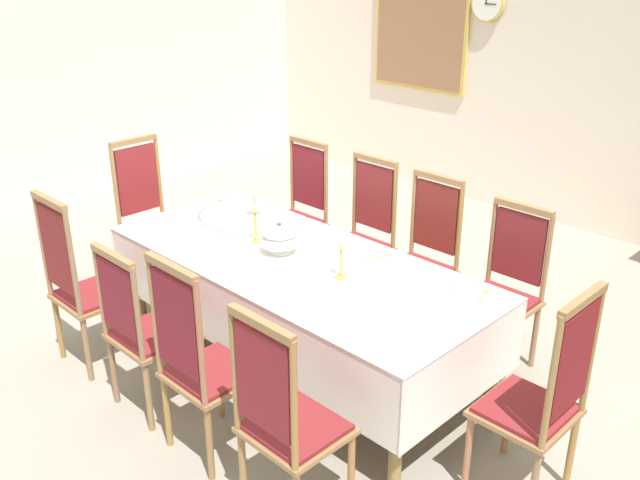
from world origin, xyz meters
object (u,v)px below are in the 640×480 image
(chair_north_b, at_px, (363,233))
(bowl_near_right, at_px, (366,249))
(chair_head_east, at_px, (542,397))
(soup_tureen, at_px, (279,238))
(candlestick_east, at_px, (341,259))
(spoon_primary, at_px, (484,293))
(mounted_clock, at_px, (488,4))
(chair_south_b, at_px, (143,327))
(chair_north_d, at_px, (505,287))
(chair_south_d, at_px, (285,417))
(candlestick_west, at_px, (255,223))
(bowl_near_left, at_px, (466,286))
(dining_table, at_px, (296,270))
(spoon_secondary, at_px, (384,256))
(chair_south_c, at_px, (200,360))
(chair_south_a, at_px, (81,282))
(chair_head_west, at_px, (149,215))
(chair_north_c, at_px, (423,255))
(chair_north_a, at_px, (298,210))
(framed_painting, at_px, (420,29))

(chair_north_b, bearing_deg, bowl_near_right, 133.04)
(chair_head_east, bearing_deg, soup_tureen, 90.00)
(candlestick_east, relative_size, spoon_primary, 1.82)
(chair_north_b, xyz_separation_m, mounted_clock, (-0.70, 2.56, 1.45))
(chair_south_b, xyz_separation_m, chair_north_d, (1.21, 1.89, 0.01))
(spoon_primary, relative_size, mounted_clock, 0.49)
(chair_south_d, distance_m, soup_tureen, 1.46)
(soup_tureen, bearing_deg, candlestick_west, -180.00)
(chair_south_d, height_order, bowl_near_left, chair_south_d)
(dining_table, distance_m, chair_head_east, 1.69)
(chair_south_b, height_order, bowl_near_right, chair_south_b)
(candlestick_west, xyz_separation_m, spoon_secondary, (0.74, 0.42, -0.13))
(chair_south_c, distance_m, mounted_clock, 4.85)
(chair_north_b, xyz_separation_m, chair_north_d, (1.21, -0.00, -0.02))
(chair_south_c, relative_size, spoon_primary, 6.77)
(chair_south_a, height_order, chair_head_west, chair_head_west)
(chair_south_d, distance_m, mounted_clock, 5.06)
(soup_tureen, distance_m, spoon_primary, 1.31)
(chair_south_b, height_order, spoon_secondary, chair_south_b)
(chair_south_a, relative_size, chair_north_c, 1.05)
(bowl_near_left, bearing_deg, chair_north_b, 156.37)
(soup_tureen, bearing_deg, spoon_primary, 18.81)
(chair_north_c, bearing_deg, chair_south_c, 90.00)
(chair_south_b, xyz_separation_m, chair_north_c, (0.56, 1.89, 0.02))
(chair_north_d, height_order, candlestick_west, candlestick_west)
(chair_north_b, xyz_separation_m, spoon_secondary, (0.64, -0.53, 0.19))
(candlestick_east, distance_m, bowl_near_left, 0.73)
(chair_head_east, xyz_separation_m, candlestick_west, (-2.07, -0.00, 0.31))
(spoon_primary, distance_m, mounted_clock, 3.92)
(chair_north_d, bearing_deg, dining_table, 45.57)
(mounted_clock, bearing_deg, chair_south_c, -74.24)
(dining_table, height_order, bowl_near_right, bowl_near_right)
(bowl_near_right, bearing_deg, mounted_clock, 111.29)
(chair_north_a, relative_size, mounted_clock, 3.18)
(chair_south_b, bearing_deg, bowl_near_right, 68.72)
(chair_north_b, distance_m, framed_painting, 3.19)
(soup_tureen, xyz_separation_m, bowl_near_right, (0.39, 0.39, -0.08))
(chair_north_a, distance_m, candlestick_west, 1.17)
(framed_painting, bearing_deg, spoon_secondary, -55.39)
(chair_north_a, distance_m, chair_south_d, 2.69)
(dining_table, distance_m, chair_south_b, 0.99)
(chair_north_a, xyz_separation_m, chair_north_b, (0.70, 0.00, 0.00))
(spoon_primary, bearing_deg, chair_north_a, 149.40)
(chair_north_c, bearing_deg, chair_south_a, 56.39)
(chair_head_west, relative_size, framed_painting, 0.94)
(mounted_clock, bearing_deg, chair_south_d, -66.88)
(candlestick_west, xyz_separation_m, framed_painting, (-1.40, 3.52, 0.83))
(dining_table, xyz_separation_m, chair_south_b, (-0.28, -0.94, -0.14))
(chair_south_a, distance_m, mounted_clock, 4.68)
(candlestick_west, bearing_deg, mounted_clock, 99.65)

